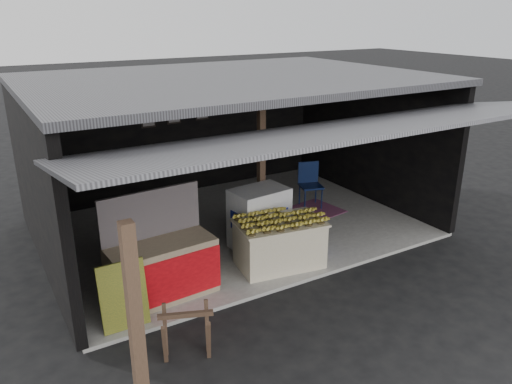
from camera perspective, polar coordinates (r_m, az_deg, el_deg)
ground at (r=8.22m, az=5.72°, el=-10.27°), size 80.00×80.00×0.00m
concrete_slab at (r=10.09m, az=-2.67°, el=-3.99°), size 7.00×5.00×0.06m
shophouse at (r=9.72m, az=-3.74°, el=7.90°), size 7.40×7.29×3.02m
banana_table at (r=8.41m, az=2.70°, el=-5.89°), size 1.56×1.10×0.79m
banana_pile at (r=8.22m, az=2.75°, el=-2.93°), size 1.43×0.99×0.16m
white_crate at (r=9.01m, az=0.38°, el=-2.98°), size 1.06×0.77×1.10m
neighbor_stall at (r=7.62m, az=-10.68°, el=-8.43°), size 1.61×0.81×1.61m
green_signboard at (r=7.04m, az=-14.91°, el=-11.41°), size 0.64×0.18×0.95m
sawhorse at (r=6.47m, az=-7.98°, el=-15.29°), size 0.75×0.75×0.65m
water_barrel at (r=9.02m, az=6.34°, el=-5.36°), size 0.31×0.31×0.45m
plastic_chair at (r=10.97m, az=6.14°, el=1.31°), size 0.58×0.58×0.98m
magenta_rug at (r=10.73m, az=5.82°, el=-2.37°), size 1.62×1.20×0.01m
picture_frames at (r=11.55m, az=-9.24°, el=8.75°), size 1.62×0.04×0.46m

